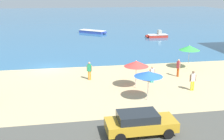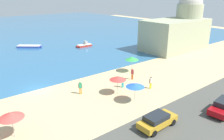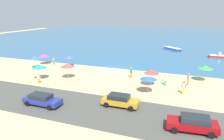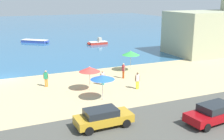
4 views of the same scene
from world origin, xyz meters
name	(u,v)px [view 4 (image 4 of 4)]	position (x,y,z in m)	size (l,w,h in m)	color
ground_plane	(3,79)	(0.00, 0.00, 0.00)	(160.00, 160.00, 0.00)	tan
beach_umbrella_2	(102,77)	(8.25, -10.96, 2.20)	(2.26, 2.26, 2.47)	#B2B2B7
beach_umbrella_3	(131,53)	(15.45, -2.77, 2.38)	(2.26, 2.26, 2.71)	#B2B2B7
beach_umbrella_7	(90,69)	(8.05, -7.93, 2.25)	(2.19, 2.19, 2.57)	#B2B2B7
bather_2	(123,70)	(13.14, -5.38, 1.03)	(0.27, 0.57, 1.83)	#E15B20
bather_3	(46,78)	(4.16, -4.91, 1.02)	(0.52, 0.36, 1.82)	orange
bather_4	(137,80)	(12.76, -9.51, 1.01)	(0.57, 0.25, 1.79)	yellow
bather_5	(103,77)	(9.96, -6.77, 0.91)	(0.56, 0.28, 1.63)	#1BA6AC
parked_car_0	(103,117)	(6.12, -16.34, 0.82)	(4.29, 1.90, 1.43)	#B88A21
parked_car_1	(213,113)	(14.11, -19.06, 0.85)	(4.71, 2.31, 1.49)	maroon
skiff_nearshore	(35,41)	(7.71, 25.56, 0.33)	(5.41, 4.90, 0.56)	#344BA6
skiff_offshore	(98,42)	(18.93, 18.10, 0.41)	(4.02, 1.63, 1.35)	red
harbor_fortress	(224,25)	(36.28, 2.63, 4.69)	(16.33, 8.44, 13.08)	#A1A685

